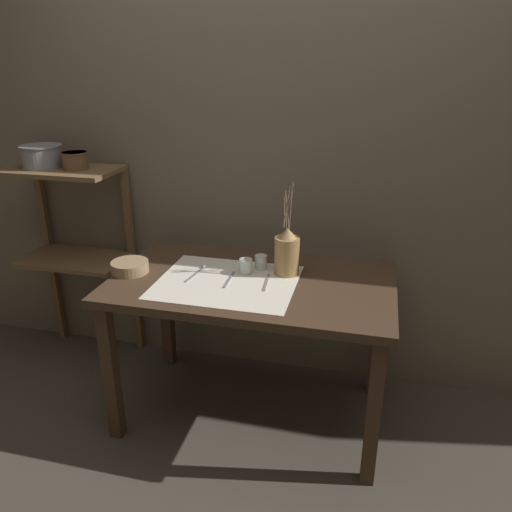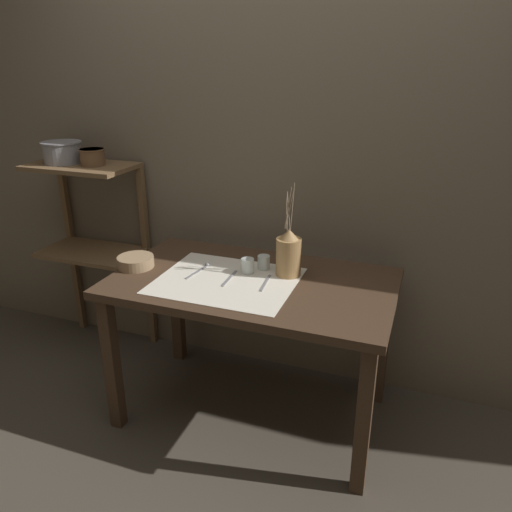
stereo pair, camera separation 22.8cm
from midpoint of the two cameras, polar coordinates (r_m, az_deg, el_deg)
The scene contains 14 objects.
ground_plane at distance 2.73m, azimuth -2.90°, elevation -17.34°, with size 12.00×12.00×0.00m, color #473F35.
stone_wall_back at distance 2.65m, azimuth -0.29°, elevation 10.43°, with size 7.00×0.06×2.40m.
wooden_table at distance 2.37m, azimuth -3.20°, elevation -4.89°, with size 1.31×0.77×0.76m.
wooden_shelf_unit at distance 3.05m, azimuth -22.09°, elevation 3.06°, with size 0.59×0.34×1.17m.
linen_cloth at distance 2.31m, azimuth -6.18°, elevation -3.02°, with size 0.63×0.53×0.00m.
pitcher_with_flowers at distance 2.34m, azimuth 0.79°, elevation 0.30°, with size 0.12×0.12×0.45m.
wooden_bowl at distance 2.50m, azimuth -16.77°, elevation -1.25°, with size 0.18×0.18×0.05m.
glass_tumbler_near at distance 2.38m, azimuth -3.92°, elevation -1.22°, with size 0.06×0.06×0.07m.
glass_tumbler_far at distance 2.43m, azimuth -2.12°, elevation -0.74°, with size 0.06×0.06×0.07m.
spoon_inner at distance 2.44m, azimuth -9.06°, elevation -1.64°, with size 0.04×0.19×0.02m.
knife_center at distance 2.32m, azimuth -5.89°, elevation -2.75°, with size 0.02×0.18×0.00m.
fork_outer at distance 2.29m, azimuth -1.65°, elevation -3.09°, with size 0.03×0.18×0.00m.
metal_pot_large at distance 3.00m, azimuth -25.38°, elevation 10.31°, with size 0.22×0.22×0.12m.
metal_pot_small at distance 2.88m, azimuth -22.17°, elevation 10.11°, with size 0.14×0.14×0.09m.
Camera 1 is at (0.53, -2.06, 1.72)m, focal length 35.00 mm.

